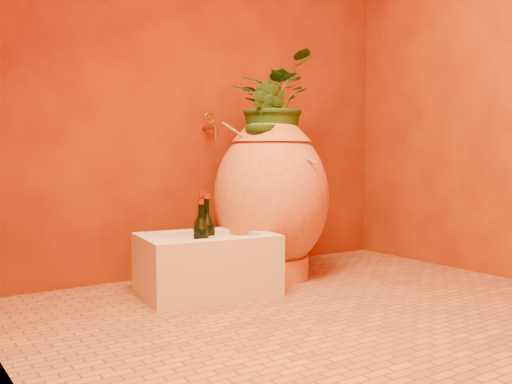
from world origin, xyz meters
TOP-DOWN VIEW (x-y plane):
  - floor at (0.00, 0.00)m, footprint 2.50×2.50m
  - wall_back at (0.00, 1.00)m, footprint 2.50×0.02m
  - wall_right at (1.25, 0.00)m, footprint 0.02×2.00m
  - amphora at (0.21, 0.65)m, footprint 0.66×0.66m
  - stone_basin at (-0.26, 0.52)m, footprint 0.67×0.50m
  - wine_bottle_a at (-0.28, 0.48)m, footprint 0.08×0.08m
  - wine_bottle_b at (-0.33, 0.45)m, footprint 0.08×0.08m
  - wine_bottle_c at (-0.28, 0.53)m, footprint 0.08×0.08m
  - wall_tap at (-0.01, 0.92)m, footprint 0.07×0.14m
  - plant_main at (0.23, 0.68)m, footprint 0.64×0.62m
  - plant_side at (0.12, 0.58)m, footprint 0.26×0.27m

SIDE VIEW (x-z plane):
  - floor at x=0.00m, z-range 0.00..0.00m
  - stone_basin at x=-0.26m, z-range -0.01..0.28m
  - wine_bottle_b at x=-0.33m, z-range 0.12..0.42m
  - wine_bottle_a at x=-0.28m, z-range 0.11..0.44m
  - wine_bottle_c at x=-0.28m, z-range 0.11..0.44m
  - amphora at x=0.21m, z-range 0.00..0.88m
  - wall_tap at x=-0.01m, z-range 0.75..0.90m
  - plant_side at x=0.12m, z-range 0.65..1.03m
  - plant_main at x=0.23m, z-range 0.68..1.21m
  - wall_back at x=0.00m, z-range 0.00..2.50m
  - wall_right at x=1.25m, z-range 0.00..2.50m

